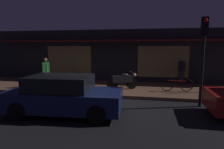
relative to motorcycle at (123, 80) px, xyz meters
The scene contains 10 objects.
ground_plane 2.64m from the motorcycle, 112.38° to the right, with size 60.00×60.00×0.00m, color black.
sidewalk_slab 1.30m from the motorcycle, 146.82° to the left, with size 18.00×4.00×0.15m, color brown.
storefront_building 4.30m from the motorcycle, 103.60° to the left, with size 18.00×3.30×3.60m.
motorcycle is the anchor object (origin of this frame).
bicycle_parked 4.13m from the motorcycle, 157.38° to the left, with size 1.59×0.61×0.91m.
bicycle_extra 2.83m from the motorcycle, ahead, with size 1.65×0.42×0.91m.
person_photographer 4.41m from the motorcycle, behind, with size 0.47×0.52×1.67m.
person_bystander 3.84m from the motorcycle, 30.34° to the left, with size 0.40×0.62×1.67m.
traffic_light_pole 4.41m from the motorcycle, 29.55° to the right, with size 0.24×0.33×3.60m.
parked_car_near 4.22m from the motorcycle, 112.62° to the right, with size 4.20×2.01×1.42m.
Camera 1 is at (2.41, -8.01, 2.44)m, focal length 31.50 mm.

